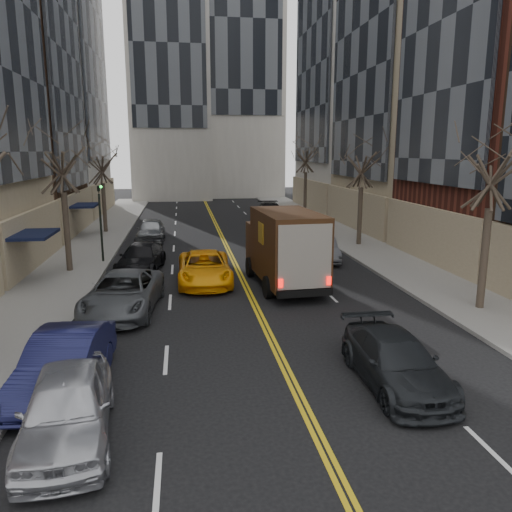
{
  "coord_description": "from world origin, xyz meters",
  "views": [
    {
      "loc": [
        -2.87,
        -6.58,
        6.29
      ],
      "look_at": [
        -0.03,
        12.52,
        2.2
      ],
      "focal_mm": 35.0,
      "sensor_mm": 36.0,
      "label": 1
    }
  ],
  "objects_px": {
    "ups_truck": "(285,249)",
    "taxi": "(205,268)",
    "observer_sedan": "(396,361)",
    "pedestrian": "(288,269)"
  },
  "relations": [
    {
      "from": "ups_truck",
      "to": "taxi",
      "type": "height_order",
      "value": "ups_truck"
    },
    {
      "from": "observer_sedan",
      "to": "taxi",
      "type": "relative_size",
      "value": 0.88
    },
    {
      "from": "observer_sedan",
      "to": "pedestrian",
      "type": "xyz_separation_m",
      "value": [
        -0.79,
        10.21,
        0.18
      ]
    },
    {
      "from": "ups_truck",
      "to": "taxi",
      "type": "xyz_separation_m",
      "value": [
        -3.69,
        1.11,
        -1.06
      ]
    },
    {
      "from": "taxi",
      "to": "pedestrian",
      "type": "height_order",
      "value": "pedestrian"
    },
    {
      "from": "observer_sedan",
      "to": "pedestrian",
      "type": "distance_m",
      "value": 10.24
    },
    {
      "from": "pedestrian",
      "to": "ups_truck",
      "type": "bearing_deg",
      "value": 31.74
    },
    {
      "from": "taxi",
      "to": "pedestrian",
      "type": "relative_size",
      "value": 3.12
    },
    {
      "from": "ups_truck",
      "to": "observer_sedan",
      "type": "height_order",
      "value": "ups_truck"
    },
    {
      "from": "taxi",
      "to": "pedestrian",
      "type": "xyz_separation_m",
      "value": [
        3.84,
        -1.32,
        0.12
      ]
    }
  ]
}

